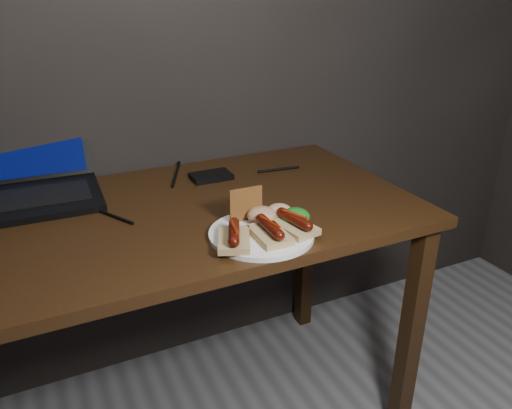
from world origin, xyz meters
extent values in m
cube|color=#2D2826|center=(0.00, 1.75, 1.25)|extent=(3.50, 0.02, 2.50)
cube|color=#38200E|center=(0.00, 1.38, 0.73)|extent=(1.40, 0.70, 0.03)
cube|color=#38200E|center=(0.65, 1.08, 0.36)|extent=(0.05, 0.05, 0.72)
cube|color=#38200E|center=(0.65, 1.68, 0.36)|extent=(0.05, 0.05, 0.72)
cube|color=black|center=(-0.30, 1.59, 0.76)|extent=(0.40, 0.28, 0.02)
cube|color=black|center=(-0.30, 1.59, 0.77)|extent=(0.33, 0.16, 0.00)
cube|color=black|center=(-0.29, 1.77, 0.88)|extent=(0.39, 0.10, 0.23)
cube|color=#080853|center=(-0.29, 1.77, 0.88)|extent=(0.35, 0.09, 0.20)
cube|color=black|center=(0.23, 1.56, 0.76)|extent=(0.12, 0.08, 0.02)
cylinder|color=black|center=(-0.11, 1.42, 0.75)|extent=(0.09, 0.16, 0.01)
cylinder|color=black|center=(0.14, 1.64, 0.75)|extent=(0.09, 0.21, 0.01)
cylinder|color=black|center=(0.45, 1.54, 0.75)|extent=(0.14, 0.02, 0.01)
cylinder|color=white|center=(0.20, 1.15, 0.76)|extent=(0.31, 0.31, 0.01)
cube|color=tan|center=(0.12, 1.13, 0.77)|extent=(0.11, 0.13, 0.02)
cylinder|color=#551405|center=(0.12, 1.13, 0.79)|extent=(0.06, 0.10, 0.02)
sphere|color=#551405|center=(0.10, 1.08, 0.79)|extent=(0.02, 0.02, 0.02)
sphere|color=#551405|center=(0.14, 1.17, 0.79)|extent=(0.03, 0.02, 0.02)
cylinder|color=maroon|center=(0.12, 1.13, 0.80)|extent=(0.02, 0.07, 0.01)
cube|color=tan|center=(0.20, 1.11, 0.77)|extent=(0.07, 0.12, 0.02)
cylinder|color=#551405|center=(0.20, 1.11, 0.79)|extent=(0.03, 0.10, 0.02)
sphere|color=#551405|center=(0.20, 1.07, 0.79)|extent=(0.03, 0.02, 0.02)
sphere|color=#551405|center=(0.20, 1.16, 0.79)|extent=(0.03, 0.02, 0.02)
cylinder|color=maroon|center=(0.20, 1.11, 0.80)|extent=(0.02, 0.07, 0.01)
cube|color=tan|center=(0.27, 1.13, 0.77)|extent=(0.09, 0.13, 0.02)
cylinder|color=#551405|center=(0.27, 1.13, 0.79)|extent=(0.04, 0.10, 0.02)
sphere|color=#551405|center=(0.28, 1.08, 0.79)|extent=(0.03, 0.02, 0.02)
sphere|color=#551405|center=(0.26, 1.17, 0.79)|extent=(0.03, 0.02, 0.02)
cylinder|color=maroon|center=(0.27, 1.13, 0.80)|extent=(0.03, 0.07, 0.01)
cube|color=#935928|center=(0.19, 1.22, 0.80)|extent=(0.09, 0.01, 0.08)
ellipsoid|color=#125711|center=(0.29, 1.16, 0.78)|extent=(0.07, 0.07, 0.04)
ellipsoid|color=#9A230F|center=(0.22, 1.20, 0.78)|extent=(0.07, 0.07, 0.04)
ellipsoid|color=beige|center=(0.27, 1.20, 0.78)|extent=(0.06, 0.06, 0.04)
camera|label=1|loc=(-0.26, 0.21, 1.30)|focal=35.00mm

